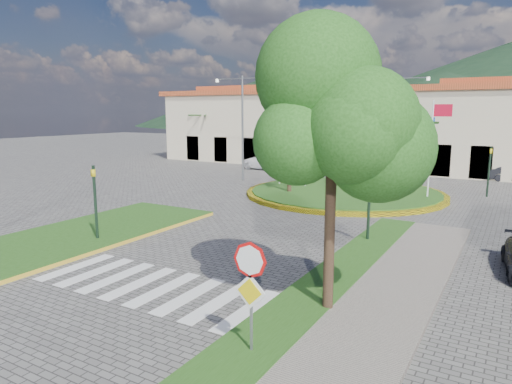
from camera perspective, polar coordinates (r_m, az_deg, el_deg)
The scene contains 21 objects.
ground at distance 12.53m, azimuth -26.37°, elevation -16.29°, with size 160.00×160.00×0.00m, color #585654.
sidewalk_right at distance 10.21m, azimuth 5.11°, elevation -21.05°, with size 4.00×28.00×0.15m, color gray.
verge_right at distance 10.69m, azimuth -1.07°, elevation -19.38°, with size 1.60×28.00×0.18m, color #244E16.
median_left at distance 20.77m, azimuth -22.58°, elevation -5.39°, with size 5.00×14.00×0.18m, color #244E16.
crosswalk at distance 14.85m, azimuth -13.21°, elevation -11.29°, with size 8.00×3.00×0.01m, color silver.
roundabout_island at distance 30.02m, azimuth 11.02°, elevation -0.06°, with size 12.70×12.70×6.00m.
stop_sign at distance 9.89m, azimuth -0.71°, elevation -11.00°, with size 0.80×0.11×2.65m.
deciduous_tree at distance 11.71m, azimuth 9.59°, elevation 9.09°, with size 3.60×3.60×6.80m.
traffic_light_left at distance 19.68m, azimuth -19.48°, elevation -0.49°, with size 0.15×0.18×3.20m.
traffic_light_right at distance 18.98m, azimuth 13.99°, elevation -0.58°, with size 0.15×0.18×3.20m.
traffic_light_far at distance 32.17m, azimuth 27.15°, elevation 2.87°, with size 0.18×0.15×3.20m.
direction_sign_west at distance 38.76m, azimuth 12.80°, elevation 7.12°, with size 1.60×0.14×5.20m.
direction_sign_east at distance 37.56m, azimuth 20.14°, elevation 6.67°, with size 1.60×0.14×5.20m.
street_lamp_centre at distance 36.99m, azimuth 16.88°, elevation 8.31°, with size 4.80×0.16×8.00m.
street_lamp_west at distance 35.29m, azimuth -1.70°, elevation 8.67°, with size 4.80×0.16×8.00m.
building_left at distance 49.93m, azimuth 1.97°, elevation 8.39°, with size 23.32×9.54×8.05m.
hill_far_west at distance 159.73m, azimuth 6.48°, elevation 12.01°, with size 140.00×140.00×22.00m, color black.
hill_near_back at distance 137.39m, azimuth 22.39°, elevation 10.41°, with size 110.00×110.00×16.00m, color black.
white_van at distance 42.45m, azimuth 1.45°, elevation 3.66°, with size 2.07×4.49×1.25m, color white.
car_dark_a at distance 41.12m, azimuth 16.90°, elevation 2.90°, with size 1.26×3.14×1.07m, color black.
car_dark_b at distance 40.71m, azimuth 29.36°, elevation 2.10°, with size 1.33×3.81×1.26m, color black.
Camera 1 is at (9.65, -5.95, 5.34)m, focal length 32.00 mm.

